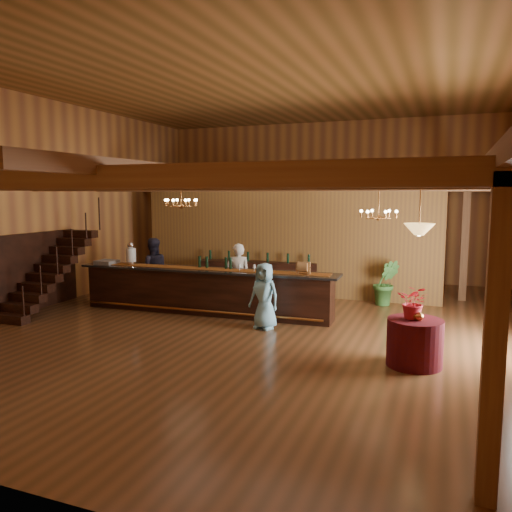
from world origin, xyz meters
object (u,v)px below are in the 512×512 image
(beverage_dispenser, at_px, (131,254))
(floor_plant, at_px, (386,283))
(pendant_lamp, at_px, (419,229))
(guest, at_px, (264,296))
(raffle_drum, at_px, (303,267))
(staff_second, at_px, (153,270))
(tasting_bar, at_px, (205,291))
(chandelier_left, at_px, (181,202))
(backbar_shelf, at_px, (258,278))
(bartender, at_px, (238,276))
(chandelier_right, at_px, (379,214))
(round_table, at_px, (415,343))

(beverage_dispenser, distance_m, floor_plant, 6.87)
(pendant_lamp, relative_size, guest, 0.61)
(raffle_drum, distance_m, staff_second, 4.60)
(tasting_bar, relative_size, chandelier_left, 8.51)
(pendant_lamp, height_order, guest, pendant_lamp)
(backbar_shelf, height_order, chandelier_left, chandelier_left)
(tasting_bar, xyz_separation_m, staff_second, (-1.99, 0.72, 0.32))
(raffle_drum, height_order, chandelier_left, chandelier_left)
(bartender, distance_m, staff_second, 2.58)
(chandelier_right, bearing_deg, backbar_shelf, 146.77)
(tasting_bar, bearing_deg, chandelier_left, -139.47)
(tasting_bar, distance_m, backbar_shelf, 2.72)
(beverage_dispenser, height_order, floor_plant, beverage_dispenser)
(guest, bearing_deg, floor_plant, 68.69)
(round_table, bearing_deg, beverage_dispenser, 163.74)
(raffle_drum, bearing_deg, pendant_lamp, -39.88)
(backbar_shelf, xyz_separation_m, chandelier_right, (3.81, -2.50, 2.07))
(chandelier_left, bearing_deg, tasting_bar, 42.72)
(beverage_dispenser, xyz_separation_m, round_table, (7.36, -2.15, -1.00))
(beverage_dispenser, xyz_separation_m, chandelier_right, (6.37, 0.23, 1.15))
(round_table, xyz_separation_m, guest, (-3.29, 1.34, 0.33))
(tasting_bar, distance_m, raffle_drum, 2.64)
(staff_second, bearing_deg, raffle_drum, 137.83)
(raffle_drum, xyz_separation_m, chandelier_right, (1.67, 0.15, 1.26))
(staff_second, xyz_separation_m, floor_plant, (6.14, 1.83, -0.27))
(pendant_lamp, relative_size, floor_plant, 0.72)
(chandelier_left, distance_m, guest, 3.12)
(round_table, bearing_deg, pendant_lamp, 90.00)
(beverage_dispenser, bearing_deg, tasting_bar, 0.73)
(chandelier_right, height_order, floor_plant, chandelier_right)
(raffle_drum, xyz_separation_m, bartender, (-1.94, 0.71, -0.44))
(raffle_drum, distance_m, backbar_shelf, 3.50)
(raffle_drum, bearing_deg, chandelier_right, 5.26)
(chandelier_right, relative_size, floor_plant, 0.64)
(beverage_dispenser, distance_m, bartender, 2.92)
(beverage_dispenser, bearing_deg, raffle_drum, 0.88)
(chandelier_left, height_order, staff_second, chandelier_left)
(chandelier_right, relative_size, pendant_lamp, 0.89)
(backbar_shelf, relative_size, guest, 2.38)
(tasting_bar, height_order, floor_plant, floor_plant)
(tasting_bar, relative_size, pendant_lamp, 7.57)
(bartender, height_order, floor_plant, bartender)
(chandelier_right, xyz_separation_m, pendant_lamp, (0.99, -2.37, -0.16))
(backbar_shelf, relative_size, chandelier_right, 4.42)
(beverage_dispenser, xyz_separation_m, staff_second, (0.18, 0.75, -0.53))
(tasting_bar, bearing_deg, raffle_drum, -1.18)
(round_table, xyz_separation_m, chandelier_left, (-5.61, 1.79, 2.38))
(chandelier_right, bearing_deg, pendant_lamp, -67.36)
(tasting_bar, bearing_deg, backbar_shelf, 79.60)
(staff_second, xyz_separation_m, guest, (3.89, -1.55, -0.15))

